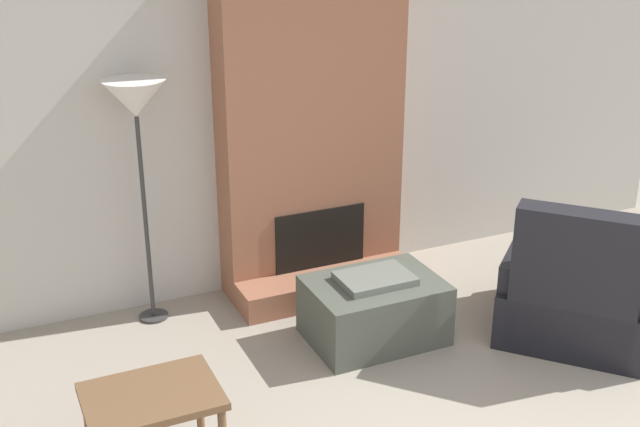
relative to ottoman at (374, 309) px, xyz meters
The scene contains 6 objects.
wall_back 1.58m from the ottoman, 91.71° to the left, with size 7.03×0.06×2.60m, color #BCB7AD.
fireplace 1.37m from the ottoman, 92.09° to the left, with size 1.38×0.62×2.60m.
ottoman is the anchor object (origin of this frame).
armchair 1.37m from the ottoman, 22.69° to the right, with size 1.39×1.38×1.02m.
side_table 1.87m from the ottoman, 155.05° to the right, with size 0.67×0.50×0.51m.
floor_lamp_left 2.07m from the ottoman, 145.17° to the left, with size 0.41×0.41×1.72m.
Camera 1 is at (-2.29, -1.97, 2.82)m, focal length 45.00 mm.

